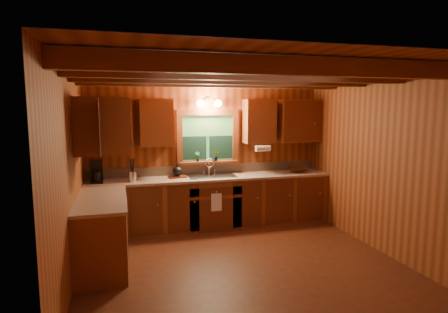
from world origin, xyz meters
TOP-DOWN VIEW (x-y plane):
  - room at (0.00, 0.00)m, footprint 4.20×4.20m
  - ceiling_beams at (0.00, 0.00)m, footprint 4.20×2.54m
  - base_cabinets at (-0.49, 1.28)m, footprint 4.20×2.22m
  - countertop at (-0.48, 1.29)m, footprint 4.20×2.24m
  - backsplash at (0.00, 1.89)m, footprint 4.20×0.02m
  - dishwasher_panel at (-1.47, 0.68)m, footprint 0.02×0.60m
  - upper_cabinets at (-0.56, 1.42)m, footprint 4.19×1.77m
  - window at (0.00, 1.87)m, footprint 1.12×0.08m
  - window_sill at (0.00, 1.82)m, footprint 1.06×0.14m
  - wall_sconce at (0.00, 1.75)m, footprint 0.45×0.21m
  - paper_towel_roll at (0.92, 1.53)m, footprint 0.27×0.11m
  - dish_towel at (0.00, 1.26)m, footprint 0.18×0.01m
  - sink at (0.00, 1.60)m, footprint 0.82×0.48m
  - coffee_maker at (-1.89, 1.59)m, footprint 0.19×0.25m
  - utensil_crock at (-1.34, 1.51)m, footprint 0.13×0.13m
  - cutting_board at (-0.59, 1.65)m, footprint 0.31×0.24m
  - teakettle at (-0.59, 1.65)m, footprint 0.16×0.16m
  - wicker_basket at (1.63, 1.58)m, footprint 0.38×0.38m
  - potted_plant_left at (-0.20, 1.81)m, footprint 0.10×0.06m
  - potted_plant_right at (0.14, 1.80)m, footprint 0.11×0.10m

SIDE VIEW (x-z plane):
  - base_cabinets at x=-0.49m, z-range 0.00..0.86m
  - dishwasher_panel at x=-1.47m, z-range 0.03..0.83m
  - dish_towel at x=0.00m, z-range 0.37..0.67m
  - sink at x=0.00m, z-range 0.64..1.07m
  - countertop at x=-0.48m, z-range 0.86..0.90m
  - cutting_board at x=-0.59m, z-range 0.90..0.92m
  - wicker_basket at x=1.63m, z-range 0.90..0.98m
  - backsplash at x=0.00m, z-range 0.90..1.06m
  - utensil_crock at x=-1.34m, z-range 0.81..1.18m
  - teakettle at x=-0.59m, z-range 0.90..1.11m
  - coffee_maker at x=-1.89m, z-range 0.90..1.24m
  - window_sill at x=0.00m, z-range 1.10..1.14m
  - potted_plant_right at x=0.14m, z-range 1.14..1.31m
  - potted_plant_left at x=-0.20m, z-range 1.14..1.32m
  - room at x=0.00m, z-range -0.80..3.40m
  - paper_towel_roll at x=0.92m, z-range 1.31..1.42m
  - window at x=0.00m, z-range 1.03..2.03m
  - upper_cabinets at x=-0.56m, z-range 1.45..2.23m
  - wall_sconce at x=0.00m, z-range 2.08..2.25m
  - ceiling_beams at x=0.00m, z-range 2.40..2.58m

